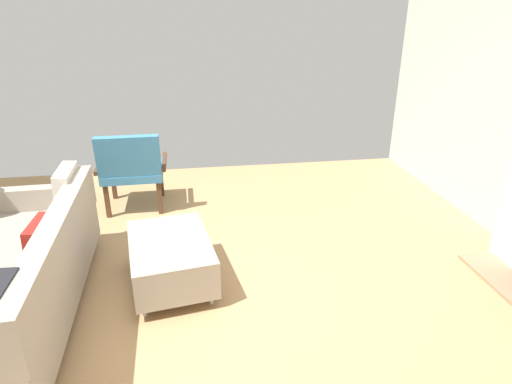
{
  "coord_description": "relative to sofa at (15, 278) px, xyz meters",
  "views": [
    {
      "loc": [
        -0.2,
        2.59,
        1.93
      ],
      "look_at": [
        -0.6,
        -0.01,
        0.82
      ],
      "focal_mm": 30.39,
      "sensor_mm": 36.0,
      "label": 1
    }
  ],
  "objects": [
    {
      "name": "ground_plane",
      "position": [
        -0.99,
        -0.0,
        -0.33
      ],
      "size": [
        5.96,
        5.67,
        0.01
      ],
      "primitive_type": "cube",
      "color": "tan"
    },
    {
      "name": "ottoman",
      "position": [
        -0.98,
        -0.25,
        -0.09
      ],
      "size": [
        0.69,
        0.91,
        0.37
      ],
      "color": "#B2B2B7",
      "rests_on": "ground"
    },
    {
      "name": "armchair_accent",
      "position": [
        -0.58,
        -1.66,
        0.15
      ],
      "size": [
        0.69,
        0.6,
        0.84
      ],
      "color": "#4C3321",
      "rests_on": "ground"
    },
    {
      "name": "sofa",
      "position": [
        0.0,
        0.0,
        0.0
      ],
      "size": [
        0.95,
        2.02,
        0.79
      ],
      "color": "#B2B2B7",
      "rests_on": "ground"
    }
  ]
}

